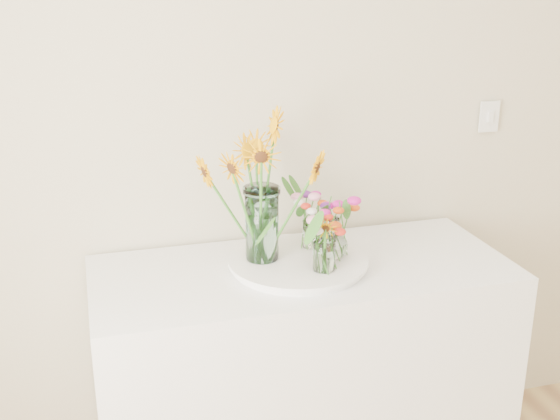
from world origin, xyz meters
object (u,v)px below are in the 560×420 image
object	(u,v)px
small_vase_b	(333,238)
small_vase_a	(324,253)
counter	(302,383)
tray	(298,264)
mason_jar	(262,224)
small_vase_c	(311,234)

from	to	relation	value
small_vase_b	small_vase_a	bearing A→B (deg)	-124.77
counter	small_vase_a	world-z (taller)	small_vase_a
counter	tray	distance (m)	0.46
counter	small_vase_a	bearing A→B (deg)	-71.45
small_vase_b	counter	bearing A→B (deg)	174.16
mason_jar	small_vase_b	size ratio (longest dim) A/B	1.79
tray	small_vase_a	bearing A→B (deg)	-62.83
mason_jar	small_vase_a	bearing A→B (deg)	-40.57
small_vase_b	small_vase_c	world-z (taller)	small_vase_b
tray	mason_jar	xyz separation A→B (m)	(-0.11, 0.04, 0.14)
small_vase_c	small_vase_a	bearing A→B (deg)	-96.66
tray	small_vase_b	world-z (taller)	small_vase_b
small_vase_b	mason_jar	bearing A→B (deg)	168.43
mason_jar	small_vase_a	world-z (taller)	mason_jar
tray	small_vase_c	world-z (taller)	small_vase_c
mason_jar	small_vase_c	xyz separation A→B (m)	(0.19, 0.05, -0.08)
counter	mason_jar	world-z (taller)	mason_jar
counter	small_vase_b	world-z (taller)	small_vase_b
mason_jar	small_vase_b	world-z (taller)	mason_jar
counter	tray	bearing A→B (deg)	-176.63
counter	small_vase_b	bearing A→B (deg)	-5.84
counter	small_vase_c	world-z (taller)	small_vase_c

